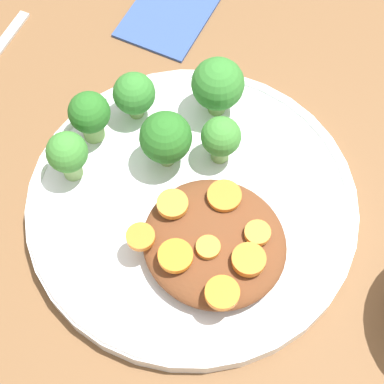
{
  "coord_description": "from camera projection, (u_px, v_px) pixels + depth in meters",
  "views": [
    {
      "loc": [
        0.18,
        0.16,
        0.48
      ],
      "look_at": [
        0.0,
        0.0,
        0.03
      ],
      "focal_mm": 60.0,
      "sensor_mm": 36.0,
      "label": 1
    }
  ],
  "objects": [
    {
      "name": "broccoli_floret_0",
      "position": [
        90.0,
        115.0,
        0.53
      ],
      "size": [
        0.04,
        0.04,
        0.05
      ],
      "color": "#759E51",
      "rests_on": "plate"
    },
    {
      "name": "plate",
      "position": [
        192.0,
        204.0,
        0.53
      ],
      "size": [
        0.27,
        0.27,
        0.02
      ],
      "color": "white",
      "rests_on": "ground_plane"
    },
    {
      "name": "carrot_slice_5",
      "position": [
        262.0,
        228.0,
        0.48
      ],
      "size": [
        0.02,
        0.02,
        0.01
      ],
      "primitive_type": "cylinder",
      "color": "orange",
      "rests_on": "stew_mound"
    },
    {
      "name": "stew_mound",
      "position": [
        214.0,
        242.0,
        0.49
      ],
      "size": [
        0.11,
        0.11,
        0.03
      ],
      "primitive_type": "ellipsoid",
      "color": "brown",
      "rests_on": "plate"
    },
    {
      "name": "carrot_slice_4",
      "position": [
        177.0,
        208.0,
        0.49
      ],
      "size": [
        0.02,
        0.02,
        0.01
      ],
      "primitive_type": "cylinder",
      "color": "orange",
      "rests_on": "stew_mound"
    },
    {
      "name": "broccoli_floret_3",
      "position": [
        221.0,
        138.0,
        0.52
      ],
      "size": [
        0.03,
        0.03,
        0.05
      ],
      "color": "#759E51",
      "rests_on": "plate"
    },
    {
      "name": "carrot_slice_0",
      "position": [
        208.0,
        247.0,
        0.47
      ],
      "size": [
        0.02,
        0.02,
        0.0
      ],
      "primitive_type": "cylinder",
      "color": "orange",
      "rests_on": "stew_mound"
    },
    {
      "name": "carrot_slice_2",
      "position": [
        142.0,
        238.0,
        0.48
      ],
      "size": [
        0.02,
        0.02,
        0.01
      ],
      "primitive_type": "cylinder",
      "color": "orange",
      "rests_on": "stew_mound"
    },
    {
      "name": "carrot_slice_7",
      "position": [
        175.0,
        256.0,
        0.47
      ],
      "size": [
        0.03,
        0.03,
        0.01
      ],
      "primitive_type": "cylinder",
      "color": "orange",
      "rests_on": "stew_mound"
    },
    {
      "name": "ground_plane",
      "position": [
        192.0,
        210.0,
        0.54
      ],
      "size": [
        4.0,
        4.0,
        0.0
      ],
      "primitive_type": "plane",
      "color": "brown"
    },
    {
      "name": "broccoli_floret_1",
      "position": [
        166.0,
        138.0,
        0.51
      ],
      "size": [
        0.04,
        0.04,
        0.06
      ],
      "color": "#7FA85B",
      "rests_on": "plate"
    },
    {
      "name": "broccoli_floret_2",
      "position": [
        68.0,
        154.0,
        0.51
      ],
      "size": [
        0.03,
        0.03,
        0.05
      ],
      "color": "#7FA85B",
      "rests_on": "plate"
    },
    {
      "name": "broccoli_floret_5",
      "position": [
        134.0,
        94.0,
        0.54
      ],
      "size": [
        0.04,
        0.04,
        0.05
      ],
      "color": "#759E51",
      "rests_on": "plate"
    },
    {
      "name": "carrot_slice_3",
      "position": [
        249.0,
        260.0,
        0.47
      ],
      "size": [
        0.03,
        0.03,
        0.01
      ],
      "primitive_type": "cylinder",
      "color": "orange",
      "rests_on": "stew_mound"
    },
    {
      "name": "carrot_slice_1",
      "position": [
        224.0,
        196.0,
        0.49
      ],
      "size": [
        0.03,
        0.03,
        0.0
      ],
      "primitive_type": "cylinder",
      "color": "orange",
      "rests_on": "stew_mound"
    },
    {
      "name": "napkin",
      "position": [
        173.0,
        7.0,
        0.64
      ],
      "size": [
        0.13,
        0.1,
        0.01
      ],
      "rotation": [
        0.0,
        0.0,
        0.26
      ],
      "color": "#334C8C",
      "rests_on": "ground_plane"
    },
    {
      "name": "broccoli_floret_4",
      "position": [
        218.0,
        85.0,
        0.53
      ],
      "size": [
        0.04,
        0.04,
        0.06
      ],
      "color": "#759E51",
      "rests_on": "plate"
    },
    {
      "name": "carrot_slice_6",
      "position": [
        222.0,
        293.0,
        0.45
      ],
      "size": [
        0.03,
        0.03,
        0.01
      ],
      "primitive_type": "cylinder",
      "color": "orange",
      "rests_on": "stew_mound"
    }
  ]
}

